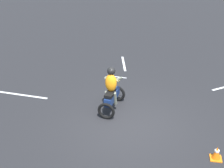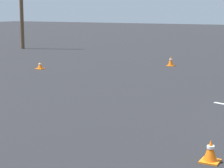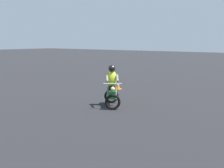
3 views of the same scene
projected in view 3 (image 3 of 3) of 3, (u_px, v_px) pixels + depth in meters
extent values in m
torus|color=black|center=(113.00, 102.00, 11.82)|extent=(0.47, 0.51, 0.60)
torus|color=black|center=(111.00, 96.00, 13.11)|extent=(0.47, 0.51, 0.60)
cube|color=#0F4C1E|center=(112.00, 93.00, 12.44)|extent=(0.98, 0.91, 0.28)
cube|color=black|center=(112.00, 87.00, 12.62)|extent=(0.59, 0.57, 0.10)
cylinder|color=silver|center=(113.00, 84.00, 11.78)|extent=(0.49, 0.55, 0.04)
sphere|color=#F2E08C|center=(113.00, 89.00, 11.67)|extent=(0.23, 0.23, 0.16)
ellipsoid|color=#D8F233|center=(112.00, 79.00, 12.47)|extent=(0.48, 0.48, 0.64)
cylinder|color=slate|center=(107.00, 78.00, 12.16)|extent=(0.47, 0.43, 0.27)
cylinder|color=slate|center=(117.00, 78.00, 12.18)|extent=(0.47, 0.43, 0.27)
cylinder|color=slate|center=(108.00, 93.00, 12.53)|extent=(0.26, 0.25, 0.51)
cylinder|color=slate|center=(115.00, 93.00, 12.54)|extent=(0.26, 0.25, 0.51)
sphere|color=black|center=(112.00, 68.00, 12.38)|extent=(0.40, 0.40, 0.28)
cube|color=orange|center=(118.00, 89.00, 16.80)|extent=(0.32, 0.32, 0.03)
cone|color=orange|center=(118.00, 86.00, 16.77)|extent=(0.24, 0.24, 0.33)
cylinder|color=white|center=(118.00, 85.00, 16.76)|extent=(0.13, 0.13, 0.05)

